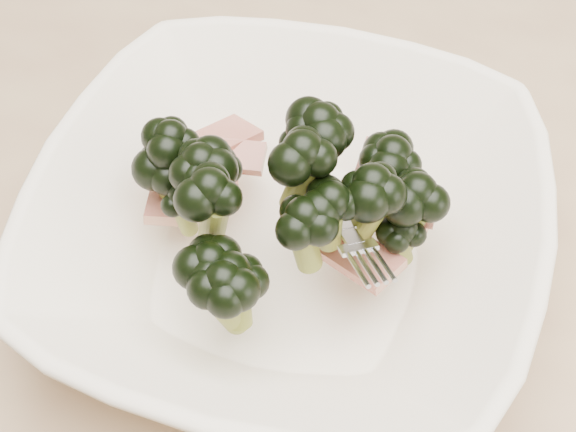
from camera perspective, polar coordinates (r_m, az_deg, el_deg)
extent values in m
cube|color=tan|center=(0.55, 11.01, -6.48)|extent=(1.20, 0.80, 0.04)
cylinder|color=tan|center=(1.18, -15.60, 4.64)|extent=(0.06, 0.06, 0.71)
imported|color=white|center=(0.50, 0.00, -0.81)|extent=(0.33, 0.33, 0.08)
cylinder|color=olive|center=(0.49, 7.95, -2.18)|extent=(0.02, 0.01, 0.03)
ellipsoid|color=black|center=(0.48, 8.18, -0.92)|extent=(0.03, 0.03, 0.02)
cylinder|color=olive|center=(0.47, 5.71, -0.10)|extent=(0.03, 0.02, 0.05)
ellipsoid|color=black|center=(0.45, 6.01, 2.28)|extent=(0.04, 0.04, 0.03)
cylinder|color=olive|center=(0.49, -5.92, 1.51)|extent=(0.02, 0.03, 0.05)
ellipsoid|color=black|center=(0.46, -6.22, 3.81)|extent=(0.04, 0.04, 0.03)
cylinder|color=olive|center=(0.49, -7.33, -0.13)|extent=(0.01, 0.02, 0.03)
ellipsoid|color=black|center=(0.48, -7.56, 1.29)|extent=(0.03, 0.03, 0.02)
cylinder|color=olive|center=(0.45, 1.16, -1.99)|extent=(0.02, 0.02, 0.04)
ellipsoid|color=black|center=(0.43, 1.21, -0.02)|extent=(0.04, 0.04, 0.03)
cylinder|color=olive|center=(0.51, -7.96, 3.25)|extent=(0.03, 0.02, 0.05)
ellipsoid|color=black|center=(0.49, -8.34, 5.54)|extent=(0.04, 0.04, 0.03)
cylinder|color=olive|center=(0.45, 0.98, 2.35)|extent=(0.03, 0.02, 0.04)
ellipsoid|color=black|center=(0.43, 1.03, 4.65)|extent=(0.04, 0.04, 0.03)
cylinder|color=olive|center=(0.51, 7.13, 2.39)|extent=(0.03, 0.03, 0.04)
ellipsoid|color=black|center=(0.50, 7.43, 4.34)|extent=(0.04, 0.04, 0.03)
cylinder|color=olive|center=(0.49, 2.20, 4.45)|extent=(0.02, 0.02, 0.04)
ellipsoid|color=black|center=(0.47, 2.29, 6.65)|extent=(0.04, 0.04, 0.03)
cylinder|color=olive|center=(0.46, -5.36, -4.87)|extent=(0.02, 0.02, 0.04)
ellipsoid|color=black|center=(0.44, -5.58, -3.24)|extent=(0.04, 0.04, 0.03)
cylinder|color=olive|center=(0.46, 2.95, -0.89)|extent=(0.02, 0.02, 0.04)
ellipsoid|color=black|center=(0.44, 3.08, 1.12)|extent=(0.04, 0.04, 0.03)
cylinder|color=olive|center=(0.46, -5.32, -0.56)|extent=(0.03, 0.02, 0.05)
ellipsoid|color=black|center=(0.44, -5.62, 1.96)|extent=(0.04, 0.04, 0.03)
cylinder|color=olive|center=(0.49, 8.71, -0.64)|extent=(0.03, 0.02, 0.05)
ellipsoid|color=black|center=(0.47, 9.16, 1.68)|extent=(0.04, 0.04, 0.03)
cylinder|color=olive|center=(0.49, 1.12, 3.86)|extent=(0.02, 0.02, 0.03)
ellipsoid|color=black|center=(0.47, 1.16, 5.42)|extent=(0.03, 0.03, 0.02)
cylinder|color=olive|center=(0.46, -3.61, -6.03)|extent=(0.02, 0.02, 0.04)
ellipsoid|color=black|center=(0.44, -3.76, -4.46)|extent=(0.04, 0.04, 0.03)
cylinder|color=olive|center=(0.52, -8.26, 1.92)|extent=(0.03, 0.02, 0.04)
ellipsoid|color=black|center=(0.50, -8.59, 3.84)|extent=(0.04, 0.04, 0.03)
cylinder|color=olive|center=(0.45, -4.42, -6.61)|extent=(0.02, 0.03, 0.05)
ellipsoid|color=black|center=(0.43, -4.65, -4.62)|extent=(0.04, 0.04, 0.03)
cylinder|color=olive|center=(0.49, -5.04, 2.14)|extent=(0.02, 0.02, 0.04)
ellipsoid|color=black|center=(0.48, -5.22, 3.84)|extent=(0.03, 0.03, 0.03)
cube|color=maroon|center=(0.52, -8.59, 1.41)|extent=(0.04, 0.06, 0.02)
cube|color=maroon|center=(0.54, -4.89, 5.39)|extent=(0.05, 0.06, 0.02)
cube|color=maroon|center=(0.49, 8.29, 1.00)|extent=(0.04, 0.03, 0.01)
cube|color=maroon|center=(0.50, 7.50, 0.04)|extent=(0.05, 0.03, 0.02)
cube|color=maroon|center=(0.53, -6.04, 2.40)|extent=(0.05, 0.05, 0.02)
cube|color=maroon|center=(0.52, 6.21, 3.08)|extent=(0.03, 0.05, 0.02)
cube|color=maroon|center=(0.53, -3.99, 4.28)|extent=(0.05, 0.03, 0.01)
cube|color=maroon|center=(0.48, 5.23, -3.00)|extent=(0.06, 0.05, 0.01)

